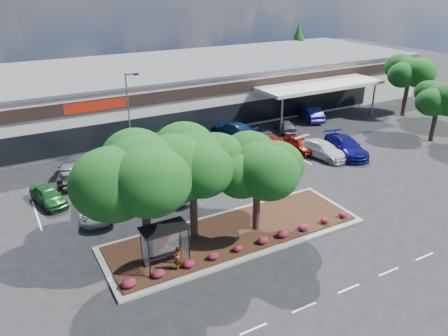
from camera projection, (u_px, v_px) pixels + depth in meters
ground at (294, 256)px, 27.56m from camera, size 160.00×160.00×0.00m
retail_store at (127, 93)px, 53.49m from camera, size 80.40×25.20×6.25m
landscape_island at (235, 233)px, 29.82m from camera, size 18.00×6.00×0.26m
lane_markings at (215, 192)px, 35.84m from camera, size 33.12×20.06×0.01m
shrub_row at (251, 243)px, 27.99m from camera, size 17.00×0.80×0.50m
bus_shelter at (164, 234)px, 25.66m from camera, size 2.75×1.55×2.59m
island_tree_west at (144, 197)px, 25.92m from camera, size 7.20×7.20×7.89m
island_tree_mid at (193, 184)px, 28.15m from camera, size 6.60×6.60×7.32m
island_tree_east at (257, 186)px, 28.89m from camera, size 5.80×5.80×6.50m
tree_east_near at (436, 111)px, 45.81m from camera, size 5.60×5.60×6.51m
tree_east_far at (407, 86)px, 54.22m from camera, size 6.40×6.40×7.62m
conifer_north_east at (298, 50)px, 76.11m from camera, size 3.96×3.96×9.00m
person_waiting at (178, 258)px, 25.64m from camera, size 0.60×0.44×1.53m
light_pole at (131, 125)px, 39.94m from camera, size 1.40×0.81×8.56m
car_0 at (48, 196)px, 33.66m from camera, size 2.68×4.49×1.43m
car_1 at (95, 206)px, 32.15m from camera, size 3.39×5.49×1.42m
car_2 at (165, 178)px, 36.47m from camera, size 3.28×4.79×1.51m
car_3 at (163, 187)px, 34.86m from camera, size 3.92×5.68×1.53m
car_4 at (185, 165)px, 38.87m from camera, size 2.00×5.25×1.71m
car_5 at (277, 146)px, 43.41m from camera, size 3.15×4.97×1.58m
car_6 at (300, 144)px, 43.97m from camera, size 1.86×4.33×1.46m
car_7 at (322, 149)px, 42.53m from camera, size 3.28×5.75×1.57m
car_8 at (346, 146)px, 43.07m from camera, size 3.66×6.31×1.72m
car_9 at (69, 171)px, 37.71m from camera, size 3.06×5.02×1.60m
car_10 at (71, 176)px, 36.98m from camera, size 2.06×4.49×1.43m
car_11 at (131, 156)px, 41.00m from camera, size 4.24×6.08×1.54m
car_12 at (168, 138)px, 45.24m from camera, size 4.09×6.29×1.70m
car_13 at (194, 134)px, 46.75m from camera, size 2.83×4.77×1.52m
car_14 at (234, 130)px, 47.85m from camera, size 3.28×6.17×1.70m
car_15 at (285, 126)px, 49.52m from camera, size 2.74×4.39×1.40m
car_16 at (310, 113)px, 53.54m from camera, size 3.24×5.46×1.70m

